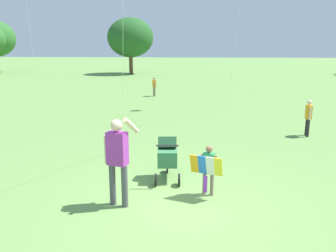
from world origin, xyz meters
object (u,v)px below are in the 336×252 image
object	(u,v)px
person_adult_flyer	(118,155)
person_red_shirt	(154,85)
person_sitting_far	(308,115)
stroller	(167,154)
child_with_butterfly_kite	(208,166)

from	to	relation	value
person_adult_flyer	person_red_shirt	world-z (taller)	person_adult_flyer
person_adult_flyer	person_sitting_far	xyz separation A→B (m)	(5.32, 5.44, -0.32)
stroller	person_red_shirt	distance (m)	12.46
person_red_shirt	person_sitting_far	bearing A→B (deg)	-54.25
stroller	person_adult_flyer	bearing A→B (deg)	-121.48
person_sitting_far	person_adult_flyer	bearing A→B (deg)	-134.34
child_with_butterfly_kite	person_red_shirt	bearing A→B (deg)	100.41
child_with_butterfly_kite	person_adult_flyer	xyz separation A→B (m)	(-1.75, -0.57, 0.40)
person_adult_flyer	stroller	distance (m)	1.70
stroller	person_red_shirt	world-z (taller)	person_red_shirt
person_red_shirt	person_adult_flyer	bearing A→B (deg)	-87.21
person_adult_flyer	stroller	xyz separation A→B (m)	(0.86, 1.40, -0.43)
person_sitting_far	stroller	bearing A→B (deg)	-137.82
person_red_shirt	person_sitting_far	size ratio (longest dim) A/B	0.89
child_with_butterfly_kite	person_red_shirt	xyz separation A→B (m)	(-2.42, 13.20, 0.01)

